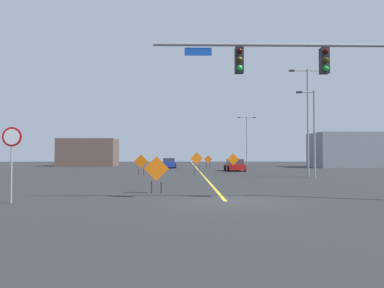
{
  "coord_description": "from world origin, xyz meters",
  "views": [
    {
      "loc": [
        -1.64,
        -14.92,
        1.89
      ],
      "look_at": [
        -0.71,
        33.48,
        3.25
      ],
      "focal_mm": 34.72,
      "sensor_mm": 36.0,
      "label": 1
    }
  ],
  "objects": [
    {
      "name": "street_lamp_near_right",
      "position": [
        8.9,
        16.58,
        5.36
      ],
      "size": [
        3.15,
        0.24,
        9.24
      ],
      "color": "gray",
      "rests_on": "ground"
    },
    {
      "name": "stop_sign",
      "position": [
        -8.37,
        -0.42,
        2.07
      ],
      "size": [
        0.76,
        0.07,
        2.95
      ],
      "color": "gray",
      "rests_on": "ground"
    },
    {
      "name": "traffic_signal_assembly",
      "position": [
        4.11,
        -0.01,
        5.09
      ],
      "size": [
        10.56,
        0.44,
        6.96
      ],
      "color": "gray",
      "rests_on": "ground"
    },
    {
      "name": "street_lamp_near_left",
      "position": [
        8.82,
        15.09,
        3.94
      ],
      "size": [
        1.53,
        0.24,
        7.13
      ],
      "color": "gray",
      "rests_on": "ground"
    },
    {
      "name": "roadside_building_west",
      "position": [
        -17.33,
        45.57,
        2.21
      ],
      "size": [
        9.01,
        5.41,
        4.42
      ],
      "color": "brown",
      "rests_on": "ground"
    },
    {
      "name": "street_lamp_far_right",
      "position": [
        9.16,
        49.48,
        4.98
      ],
      "size": [
        3.17,
        0.24,
        8.5
      ],
      "color": "gray",
      "rests_on": "ground"
    },
    {
      "name": "car_blue_distant",
      "position": [
        -3.88,
        37.46,
        0.64
      ],
      "size": [
        2.1,
        4.57,
        1.38
      ],
      "color": "#1E389E",
      "rests_on": "ground"
    },
    {
      "name": "ground",
      "position": [
        0.0,
        0.0,
        0.0
      ],
      "size": [
        166.23,
        166.23,
        0.0
      ],
      "primitive_type": "plane",
      "color": "#2D2D30"
    },
    {
      "name": "road_centre_stripe",
      "position": [
        0.0,
        46.17,
        0.0
      ],
      "size": [
        0.16,
        92.35,
        0.01
      ],
      "color": "yellow",
      "rests_on": "ground"
    },
    {
      "name": "construction_sign_left_shoulder",
      "position": [
        -3.03,
        3.13,
        1.11
      ],
      "size": [
        1.2,
        0.15,
        1.8
      ],
      "color": "orange",
      "rests_on": "ground"
    },
    {
      "name": "roadside_building_east",
      "position": [
        22.1,
        39.07,
        2.52
      ],
      "size": [
        9.61,
        6.98,
        5.04
      ],
      "color": "gray",
      "rests_on": "ground"
    },
    {
      "name": "construction_sign_left_lane",
      "position": [
        1.52,
        35.65,
        1.13
      ],
      "size": [
        1.12,
        0.08,
        1.79
      ],
      "color": "orange",
      "rests_on": "ground"
    },
    {
      "name": "construction_sign_right_shoulder",
      "position": [
        -5.66,
        19.1,
        1.17
      ],
      "size": [
        1.26,
        0.08,
        1.89
      ],
      "color": "orange",
      "rests_on": "ground"
    },
    {
      "name": "construction_sign_right_lane",
      "position": [
        -0.36,
        25.36,
        1.36
      ],
      "size": [
        1.34,
        0.2,
        2.13
      ],
      "color": "orange",
      "rests_on": "ground"
    },
    {
      "name": "car_red_mid",
      "position": [
        4.05,
        27.38,
        0.65
      ],
      "size": [
        2.1,
        4.31,
        1.37
      ],
      "color": "red",
      "rests_on": "ground"
    },
    {
      "name": "construction_sign_median_near",
      "position": [
        3.36,
        23.35,
        1.27
      ],
      "size": [
        1.25,
        0.16,
        2.01
      ],
      "color": "orange",
      "rests_on": "ground"
    }
  ]
}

